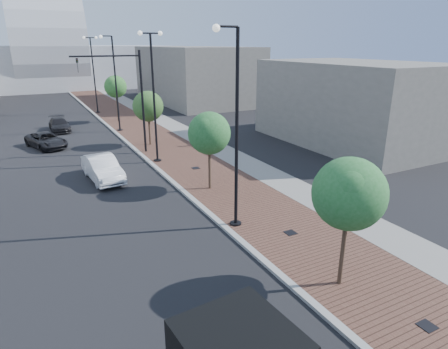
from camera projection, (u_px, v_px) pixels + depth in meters
name	position (u px, v px, depth m)	size (l,w,h in m)	color
sidewalk	(133.00, 119.00, 45.10)	(7.00, 140.00, 0.12)	#4C2D23
concrete_strip	(155.00, 117.00, 46.28)	(2.40, 140.00, 0.13)	slate
curb	(102.00, 121.00, 43.56)	(0.30, 140.00, 0.14)	gray
white_sedan	(102.00, 168.00, 24.82)	(1.67, 4.78, 1.57)	silver
dark_car_mid	(46.00, 140.00, 32.59)	(2.12, 4.61, 1.28)	black
dark_car_far	(59.00, 125.00, 38.82)	(1.82, 4.48, 1.30)	black
pedestrian	(206.00, 136.00, 32.74)	(0.72, 0.47, 1.98)	black
streetlight_1	(234.00, 140.00, 17.25)	(1.44, 0.56, 9.21)	black
streetlight_2	(154.00, 97.00, 27.20)	(1.72, 0.56, 9.28)	black
streetlight_3	(115.00, 88.00, 37.36)	(1.44, 0.56, 9.21)	black
streetlight_4	(94.00, 74.00, 47.30)	(1.72, 0.56, 9.28)	black
traffic_mast	(130.00, 91.00, 29.26)	(5.09, 0.20, 8.00)	black
tree_0	(350.00, 194.00, 12.98)	(2.55, 2.53, 4.92)	#382619
tree_1	(210.00, 133.00, 22.23)	(2.52, 2.50, 4.78)	#382619
tree_2	(148.00, 106.00, 32.32)	(2.59, 2.58, 4.72)	#382619
tree_3	(116.00, 87.00, 42.21)	(2.46, 2.42, 5.16)	#382619
convention_center	(46.00, 56.00, 78.45)	(50.00, 30.00, 50.00)	#A7ABB1
commercial_block_ne	(195.00, 75.00, 57.68)	(12.00, 22.00, 8.00)	#615D57
commercial_block_e	(353.00, 103.00, 33.58)	(10.00, 16.00, 7.00)	#5E5A54
utility_cover_0	(427.00, 326.00, 11.92)	(0.50, 0.50, 0.02)	black
utility_cover_1	(290.00, 233.00, 17.78)	(0.50, 0.50, 0.02)	black
utility_cover_2	(196.00, 168.00, 27.00)	(0.50, 0.50, 0.02)	black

